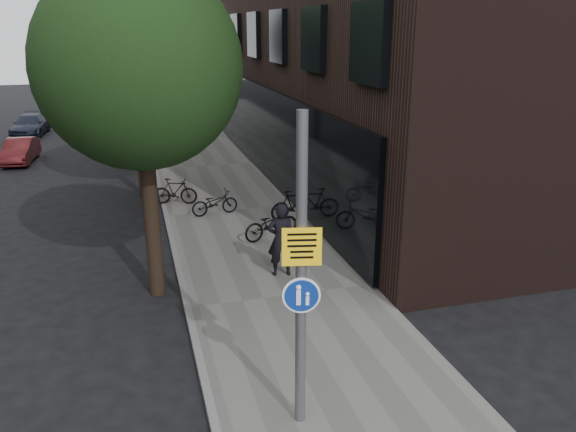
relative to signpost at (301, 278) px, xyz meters
name	(u,v)px	position (x,y,z in m)	size (l,w,h in m)	color
ground	(320,384)	(0.66, 0.93, -2.62)	(120.00, 120.00, 0.00)	black
sidewalk	(233,212)	(0.91, 10.93, -2.56)	(4.50, 60.00, 0.12)	slate
curb_edge	(167,217)	(-1.34, 10.93, -2.55)	(0.15, 60.00, 0.13)	slate
street_tree_near	(143,75)	(-1.87, 5.57, 2.49)	(4.40, 4.40, 7.50)	black
street_tree_mid	(135,56)	(-1.87, 14.07, 2.50)	(5.00, 5.00, 7.80)	black
street_tree_far	(131,47)	(-1.87, 23.07, 2.50)	(5.00, 5.00, 7.80)	black
signpost	(301,278)	(0.00, 0.00, 0.00)	(0.56, 0.16, 4.94)	#595B5E
pedestrian	(281,240)	(1.14, 5.43, -1.55)	(0.69, 0.45, 1.89)	black
parked_bike_facade_near	(271,224)	(1.52, 7.95, -2.03)	(0.62, 1.77, 0.93)	black
parked_bike_facade_far	(294,204)	(2.66, 9.48, -2.00)	(0.47, 1.65, 0.99)	black
parked_bike_curb_near	(215,203)	(0.25, 10.62, -2.08)	(0.55, 1.57, 0.83)	black
parked_bike_curb_far	(175,191)	(-0.91, 12.18, -2.03)	(0.44, 1.55, 0.93)	black
parked_car_mid	(20,151)	(-7.32, 21.11, -2.06)	(1.18, 3.38, 1.11)	maroon
parked_car_far	(31,125)	(-7.88, 28.48, -2.02)	(1.67, 4.10, 1.19)	#1C2132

